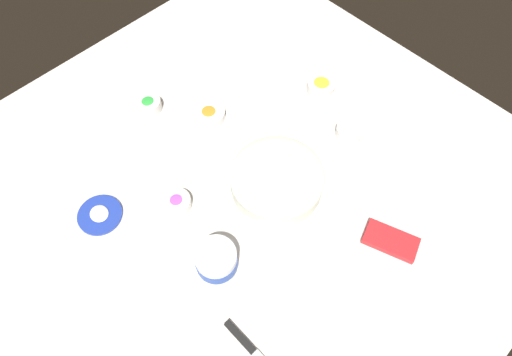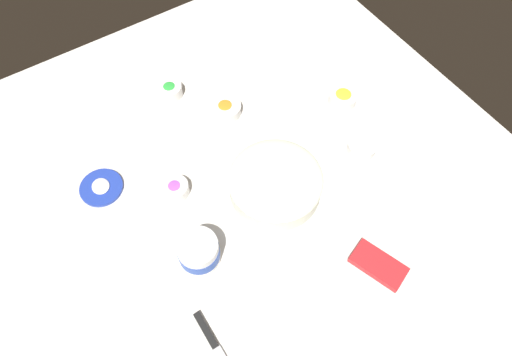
{
  "view_description": "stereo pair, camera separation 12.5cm",
  "coord_description": "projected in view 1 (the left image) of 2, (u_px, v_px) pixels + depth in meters",
  "views": [
    {
      "loc": [
        -0.48,
        0.43,
        1.11
      ],
      "look_at": [
        -0.03,
        -0.02,
        0.04
      ],
      "focal_mm": 31.42,
      "sensor_mm": 36.0,
      "label": 1
    },
    {
      "loc": [
        -0.56,
        0.33,
        1.11
      ],
      "look_at": [
        -0.03,
        -0.02,
        0.04
      ],
      "focal_mm": 31.42,
      "sensor_mm": 36.0,
      "label": 2
    }
  ],
  "objects": [
    {
      "name": "sprinkle_bowl_green",
      "position": [
        149.0,
        104.0,
        1.4
      ],
      "size": [
        0.08,
        0.08,
        0.04
      ],
      "color": "white",
      "rests_on": "ground_plane"
    },
    {
      "name": "ground_plane",
      "position": [
        245.0,
        181.0,
        1.29
      ],
      "size": [
        1.54,
        1.54,
        0.0
      ],
      "primitive_type": "plane",
      "color": "silver"
    },
    {
      "name": "frosted_cake",
      "position": [
        277.0,
        181.0,
        1.24
      ],
      "size": [
        0.31,
        0.31,
        0.1
      ],
      "color": "white",
      "rests_on": "ground_plane"
    },
    {
      "name": "candy_box_lower",
      "position": [
        391.0,
        241.0,
        1.18
      ],
      "size": [
        0.16,
        0.12,
        0.02
      ],
      "primitive_type": "cube",
      "rotation": [
        0.0,
        0.0,
        0.35
      ],
      "color": "red",
      "rests_on": "ground_plane"
    },
    {
      "name": "sprinkle_bowl_orange",
      "position": [
        209.0,
        114.0,
        1.39
      ],
      "size": [
        0.1,
        0.1,
        0.04
      ],
      "color": "white",
      "rests_on": "ground_plane"
    },
    {
      "name": "sprinkle_bowl_yellow",
      "position": [
        321.0,
        86.0,
        1.44
      ],
      "size": [
        0.09,
        0.09,
        0.04
      ],
      "color": "white",
      "rests_on": "ground_plane"
    },
    {
      "name": "spreading_knife",
      "position": [
        254.0,
        352.0,
        1.05
      ],
      "size": [
        0.24,
        0.02,
        0.01
      ],
      "color": "silver",
      "rests_on": "ground_plane"
    },
    {
      "name": "frosting_tub",
      "position": [
        216.0,
        260.0,
        1.12
      ],
      "size": [
        0.11,
        0.11,
        0.09
      ],
      "color": "white",
      "rests_on": "ground_plane"
    },
    {
      "name": "sprinkle_bowl_pink",
      "position": [
        350.0,
        131.0,
        1.36
      ],
      "size": [
        0.08,
        0.08,
        0.03
      ],
      "color": "white",
      "rests_on": "ground_plane"
    },
    {
      "name": "frosting_tub_lid",
      "position": [
        100.0,
        215.0,
        1.23
      ],
      "size": [
        0.12,
        0.12,
        0.02
      ],
      "color": "#233DAD",
      "rests_on": "ground_plane"
    },
    {
      "name": "sprinkle_bowl_rainbow",
      "position": [
        177.0,
        202.0,
        1.23
      ],
      "size": [
        0.08,
        0.08,
        0.04
      ],
      "color": "white",
      "rests_on": "ground_plane"
    }
  ]
}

